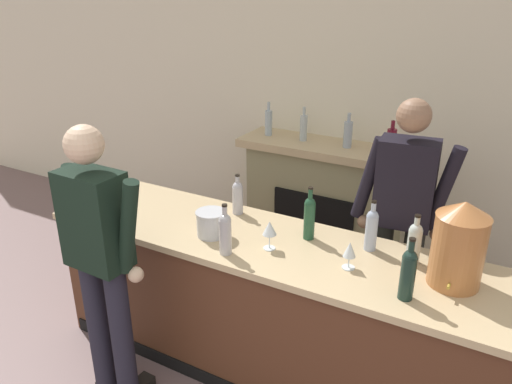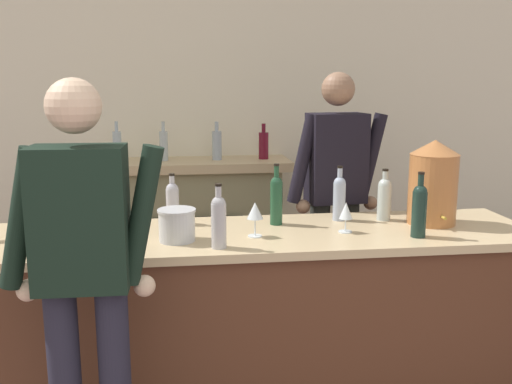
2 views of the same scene
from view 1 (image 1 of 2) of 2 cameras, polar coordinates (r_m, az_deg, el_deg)
wall_back_panel at (r=4.50m, az=12.43°, el=8.40°), size 12.00×0.07×2.75m
bar_counter at (r=3.34m, az=1.96°, el=-13.13°), size 3.07×0.76×0.98m
fireplace_stone at (r=4.60m, az=7.62°, el=-1.28°), size 1.52×0.52×1.47m
person_customer at (r=3.00m, az=-17.33°, el=-7.47°), size 0.66×0.31×1.79m
person_bartender at (r=3.38m, az=16.21°, el=-3.29°), size 0.66×0.33×1.83m
copper_dispenser at (r=2.77m, az=22.19°, el=-5.49°), size 0.27×0.31×0.47m
ice_bucket_steel at (r=3.14m, az=-5.15°, el=-3.60°), size 0.19×0.19×0.16m
wine_bottle_riesling_slim at (r=3.02m, az=13.07°, el=-4.04°), size 0.07×0.07×0.32m
wine_bottle_merlot_tall at (r=3.08m, az=6.13°, el=-2.77°), size 0.07×0.07×0.34m
wine_bottle_cabernet_heavy at (r=2.90m, az=-3.54°, el=-4.57°), size 0.07×0.07×0.32m
wine_bottle_rose_blush at (r=2.61m, az=16.99°, el=-8.75°), size 0.08×0.08×0.34m
wine_bottle_port_short at (r=3.41m, az=-2.11°, el=-0.47°), size 0.07×0.07×0.29m
wine_bottle_chardonnay_pale at (r=2.94m, az=17.65°, el=-5.41°), size 0.08×0.08×0.30m
wine_glass_back_row at (r=2.95m, az=1.56°, el=-4.25°), size 0.08×0.08×0.18m
wine_glass_front_left at (r=2.81m, az=10.65°, el=-6.60°), size 0.07×0.07×0.16m
wine_glass_front_right at (r=3.78m, az=-16.07°, el=0.79°), size 0.07×0.07×0.16m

